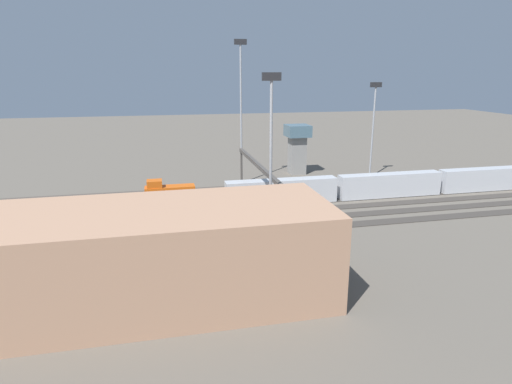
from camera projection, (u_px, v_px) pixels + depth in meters
ground_plane at (270, 204)px, 87.97m from camera, size 400.00×400.00×0.00m
track_bed_0 at (254, 186)px, 102.05m from camera, size 140.00×2.80×0.12m
track_bed_1 at (259, 191)px, 97.35m from camera, size 140.00×2.80×0.12m
track_bed_2 at (264, 197)px, 92.65m from camera, size 140.00×2.80×0.12m
track_bed_3 at (270, 204)px, 87.95m from camera, size 140.00×2.80×0.12m
track_bed_4 at (276, 212)px, 83.25m from camera, size 140.00×2.80×0.12m
track_bed_5 at (283, 220)px, 78.55m from camera, size 140.00×2.80×0.12m
track_bed_6 at (291, 229)px, 73.85m from camera, size 140.00×2.80×0.12m
train_on_track_2 at (169, 194)px, 87.87m from camera, size 10.00×3.00×5.00m
train_on_track_6 at (79, 234)px, 66.13m from camera, size 47.20×3.06×3.80m
train_on_track_3 at (390, 185)px, 92.90m from camera, size 71.40×3.00×5.00m
light_mast_0 at (374, 117)px, 106.53m from camera, size 2.80×0.70×23.72m
light_mast_1 at (271, 136)px, 65.22m from camera, size 2.80×0.70×26.00m
light_mast_2 at (241, 97)px, 99.63m from camera, size 2.80×0.70×33.19m
signal_gantry at (257, 168)px, 85.38m from camera, size 0.70×35.00×8.80m
maintenance_shed at (150, 257)px, 49.24m from camera, size 41.89×15.66×11.30m
control_tower at (297, 145)px, 113.03m from camera, size 6.00×6.00×12.88m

